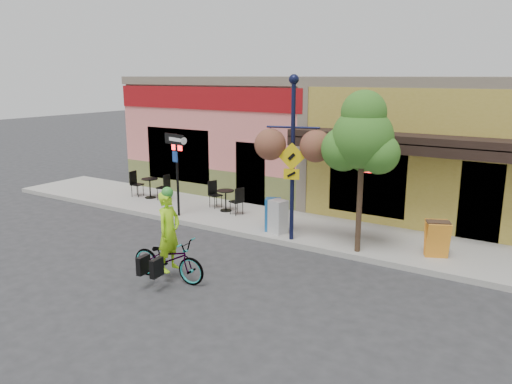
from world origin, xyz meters
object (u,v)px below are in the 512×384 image
cyclist_rider (169,242)px  lamp_post (293,159)px  building (376,138)px  bicycle (168,259)px  newspaper_box_grey (278,217)px  one_way_sign (177,175)px  street_tree (361,172)px  newspaper_box_blue (273,215)px

cyclist_rider → lamp_post: bearing=-22.6°
building → bicycle: (-1.08, -10.41, -1.75)m
cyclist_rider → bicycle: bearing=84.4°
building → cyclist_rider: 10.55m
cyclist_rider → newspaper_box_grey: size_ratio=1.89×
building → one_way_sign: 7.83m
building → street_tree: bearing=-73.6°
bicycle → newspaper_box_grey: bearing=-14.0°
cyclist_rider → newspaper_box_blue: cyclist_rider is taller
lamp_post → newspaper_box_grey: 1.85m
newspaper_box_grey → building: bearing=100.8°
lamp_post → newspaper_box_grey: (-0.58, 0.28, -1.74)m
street_tree → newspaper_box_grey: bearing=175.0°
lamp_post → building: bearing=74.0°
newspaper_box_blue → cyclist_rider: bearing=-118.5°
lamp_post → newspaper_box_grey: size_ratio=4.62×
cyclist_rider → newspaper_box_grey: (0.54, 3.93, -0.28)m
lamp_post → one_way_sign: 4.29m
newspaper_box_blue → newspaper_box_grey: 0.28m
newspaper_box_blue → newspaper_box_grey: newspaper_box_grey is taller
lamp_post → street_tree: size_ratio=1.08×
bicycle → one_way_sign: size_ratio=0.72×
lamp_post → street_tree: (1.89, 0.06, -0.16)m
bicycle → street_tree: bearing=-45.0°
newspaper_box_blue → one_way_sign: bearing=159.9°
building → newspaper_box_blue: (-0.74, -6.36, -1.62)m
newspaper_box_blue → newspaper_box_grey: (0.25, -0.12, 0.00)m
bicycle → lamp_post: (1.17, 3.65, 1.87)m
cyclist_rider → street_tree: size_ratio=0.44×
building → one_way_sign: bearing=-121.8°
building → lamp_post: size_ratio=4.10×
cyclist_rider → one_way_sign: bearing=33.4°
lamp_post → newspaper_box_blue: 1.97m
newspaper_box_grey → one_way_sign: bearing=-162.7°
bicycle → street_tree: size_ratio=0.46×
bicycle → newspaper_box_blue: 4.07m
one_way_sign → newspaper_box_blue: size_ratio=2.76×
building → lamp_post: lamp_post is taller
newspaper_box_grey → street_tree: bearing=10.2°
bicycle → one_way_sign: (-3.02, 3.79, 0.97)m
newspaper_box_grey → street_tree: street_tree is taller
lamp_post → street_tree: bearing=-14.9°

